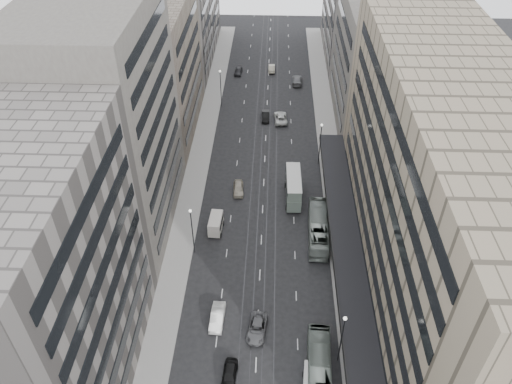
# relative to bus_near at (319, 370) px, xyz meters

# --- Properties ---
(ground) EXTENTS (220.00, 220.00, 0.00)m
(ground) POSITION_rel_bus_near_xyz_m (-7.26, 7.29, -1.54)
(ground) COLOR black
(ground) RESTS_ON ground
(sidewalk_right) EXTENTS (4.00, 125.00, 0.15)m
(sidewalk_right) POSITION_rel_bus_near_xyz_m (4.74, 44.79, -1.47)
(sidewalk_right) COLOR gray
(sidewalk_right) RESTS_ON ground
(sidewalk_left) EXTENTS (4.00, 125.00, 0.15)m
(sidewalk_left) POSITION_rel_bus_near_xyz_m (-19.26, 44.79, -1.47)
(sidewalk_left) COLOR gray
(sidewalk_left) RESTS_ON ground
(department_store) EXTENTS (19.20, 60.00, 30.00)m
(department_store) POSITION_rel_bus_near_xyz_m (14.20, 15.29, 13.40)
(department_store) COLOR #7C705A
(department_store) RESTS_ON ground
(building_right_mid) EXTENTS (15.00, 28.00, 24.00)m
(building_right_mid) POSITION_rel_bus_near_xyz_m (14.24, 59.29, 10.46)
(building_right_mid) COLOR #504B45
(building_right_mid) RESTS_ON ground
(building_right_far) EXTENTS (15.00, 32.00, 28.00)m
(building_right_far) POSITION_rel_bus_near_xyz_m (14.24, 89.29, 12.46)
(building_right_far) COLOR slate
(building_right_far) RESTS_ON ground
(building_left_a) EXTENTS (15.00, 28.00, 30.00)m
(building_left_a) POSITION_rel_bus_near_xyz_m (-28.76, -0.71, 13.46)
(building_left_a) COLOR slate
(building_left_a) RESTS_ON ground
(building_left_b) EXTENTS (15.00, 26.00, 34.00)m
(building_left_b) POSITION_rel_bus_near_xyz_m (-28.76, 26.29, 15.46)
(building_left_b) COLOR #504B45
(building_left_b) RESTS_ON ground
(building_left_c) EXTENTS (15.00, 28.00, 25.00)m
(building_left_c) POSITION_rel_bus_near_xyz_m (-28.76, 53.29, 10.96)
(building_left_c) COLOR #695F52
(building_left_c) RESTS_ON ground
(building_left_d) EXTENTS (15.00, 38.00, 28.00)m
(building_left_d) POSITION_rel_bus_near_xyz_m (-28.76, 86.29, 12.46)
(building_left_d) COLOR slate
(building_left_d) RESTS_ON ground
(lamp_right_near) EXTENTS (0.44, 0.44, 8.32)m
(lamp_right_near) POSITION_rel_bus_near_xyz_m (2.44, 2.29, 3.66)
(lamp_right_near) COLOR #262628
(lamp_right_near) RESTS_ON ground
(lamp_right_far) EXTENTS (0.44, 0.44, 8.32)m
(lamp_right_far) POSITION_rel_bus_near_xyz_m (2.44, 42.29, 3.66)
(lamp_right_far) COLOR #262628
(lamp_right_far) RESTS_ON ground
(lamp_left_near) EXTENTS (0.44, 0.44, 8.32)m
(lamp_left_near) POSITION_rel_bus_near_xyz_m (-16.96, 19.29, 3.66)
(lamp_left_near) COLOR #262628
(lamp_left_near) RESTS_ON ground
(lamp_left_far) EXTENTS (0.44, 0.44, 8.32)m
(lamp_left_far) POSITION_rel_bus_near_xyz_m (-16.96, 62.29, 3.66)
(lamp_left_far) COLOR #262628
(lamp_left_far) RESTS_ON ground
(bus_near) EXTENTS (3.10, 11.18, 3.08)m
(bus_near) POSITION_rel_bus_near_xyz_m (0.00, 0.00, 0.00)
(bus_near) COLOR slate
(bus_near) RESTS_ON ground
(bus_far) EXTENTS (3.21, 11.87, 3.28)m
(bus_far) POSITION_rel_bus_near_xyz_m (1.24, 23.43, 0.10)
(bus_far) COLOR gray
(bus_far) RESTS_ON ground
(double_decker) EXTENTS (2.65, 8.21, 4.47)m
(double_decker) POSITION_rel_bus_near_xyz_m (-2.34, 32.16, 0.87)
(double_decker) COLOR slate
(double_decker) RESTS_ON ground
(vw_microbus) EXTENTS (2.23, 4.34, 2.26)m
(vw_microbus) POSITION_rel_bus_near_xyz_m (-0.99, -1.37, -0.28)
(vw_microbus) COLOR slate
(vw_microbus) RESTS_ON ground
(panel_van) EXTENTS (2.21, 4.17, 2.56)m
(panel_van) POSITION_rel_bus_near_xyz_m (-14.27, 24.08, -0.13)
(panel_van) COLOR beige
(panel_van) RESTS_ON ground
(sedan_0) EXTENTS (1.95, 4.27, 1.42)m
(sedan_0) POSITION_rel_bus_near_xyz_m (-10.23, -0.50, -0.83)
(sedan_0) COLOR black
(sedan_0) RESTS_ON ground
(sedan_1) EXTENTS (1.80, 4.70, 1.53)m
(sedan_1) POSITION_rel_bus_near_xyz_m (-12.41, 7.38, -0.78)
(sedan_1) COLOR white
(sedan_1) RESTS_ON ground
(sedan_2) EXTENTS (2.87, 5.12, 1.35)m
(sedan_2) POSITION_rel_bus_near_xyz_m (-7.30, 5.98, -0.87)
(sedan_2) COLOR #59595B
(sedan_2) RESTS_ON ground
(sedan_4) EXTENTS (1.98, 4.38, 1.46)m
(sedan_4) POSITION_rel_bus_near_xyz_m (-11.46, 33.58, -0.81)
(sedan_4) COLOR #B2A793
(sedan_4) RESTS_ON ground
(sedan_5) EXTENTS (1.71, 4.43, 1.44)m
(sedan_5) POSITION_rel_bus_near_xyz_m (-7.45, 57.41, -0.82)
(sedan_5) COLOR black
(sedan_5) RESTS_ON ground
(sedan_6) EXTENTS (2.91, 5.61, 1.51)m
(sedan_6) POSITION_rel_bus_near_xyz_m (-4.38, 56.85, -0.79)
(sedan_6) COLOR silver
(sedan_6) RESTS_ON ground
(sedan_7) EXTENTS (2.36, 5.46, 1.57)m
(sedan_7) POSITION_rel_bus_near_xyz_m (-0.62, 73.60, -0.76)
(sedan_7) COLOR slate
(sedan_7) RESTS_ON ground
(sedan_8) EXTENTS (1.94, 4.25, 1.41)m
(sedan_8) POSITION_rel_bus_near_xyz_m (-14.38, 77.96, -0.84)
(sedan_8) COLOR #242426
(sedan_8) RESTS_ON ground
(sedan_9) EXTENTS (1.54, 4.33, 1.42)m
(sedan_9) POSITION_rel_bus_near_xyz_m (-6.54, 79.86, -0.83)
(sedan_9) COLOR #B1AA93
(sedan_9) RESTS_ON ground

